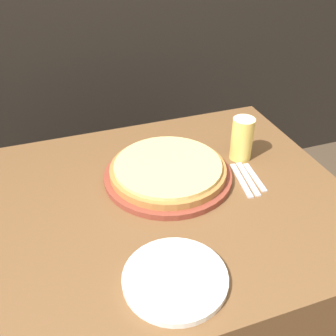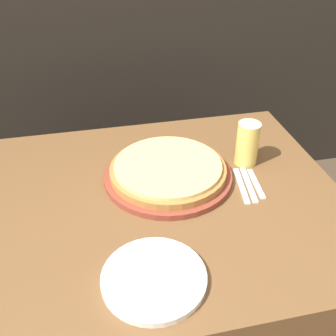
# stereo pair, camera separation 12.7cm
# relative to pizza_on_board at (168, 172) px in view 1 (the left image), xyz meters

# --- Properties ---
(ground_plane) EXTENTS (12.00, 12.00, 0.00)m
(ground_plane) POSITION_rel_pizza_on_board_xyz_m (-0.08, -0.09, -0.75)
(ground_plane) COLOR #473828
(dining_table) EXTENTS (1.21, 0.95, 0.72)m
(dining_table) POSITION_rel_pizza_on_board_xyz_m (-0.08, -0.09, -0.39)
(dining_table) COLOR brown
(dining_table) RESTS_ON ground_plane
(pizza_on_board) EXTENTS (0.42, 0.42, 0.06)m
(pizza_on_board) POSITION_rel_pizza_on_board_xyz_m (0.00, 0.00, 0.00)
(pizza_on_board) COLOR brown
(pizza_on_board) RESTS_ON dining_table
(beer_glass) EXTENTS (0.08, 0.08, 0.15)m
(beer_glass) POSITION_rel_pizza_on_board_xyz_m (0.28, 0.03, 0.06)
(beer_glass) COLOR #E5C65B
(beer_glass) RESTS_ON dining_table
(dinner_plate) EXTENTS (0.26, 0.26, 0.02)m
(dinner_plate) POSITION_rel_pizza_on_board_xyz_m (-0.12, -0.40, -0.02)
(dinner_plate) COLOR white
(dinner_plate) RESTS_ON dining_table
(fork) EXTENTS (0.05, 0.18, 0.00)m
(fork) POSITION_rel_pizza_on_board_xyz_m (0.22, -0.10, -0.02)
(fork) COLOR silver
(fork) RESTS_ON dining_table
(dinner_knife) EXTENTS (0.04, 0.18, 0.00)m
(dinner_knife) POSITION_rel_pizza_on_board_xyz_m (0.25, -0.10, -0.02)
(dinner_knife) COLOR silver
(dinner_knife) RESTS_ON dining_table
(spoon) EXTENTS (0.03, 0.16, 0.00)m
(spoon) POSITION_rel_pizza_on_board_xyz_m (0.27, -0.10, -0.02)
(spoon) COLOR silver
(spoon) RESTS_ON dining_table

